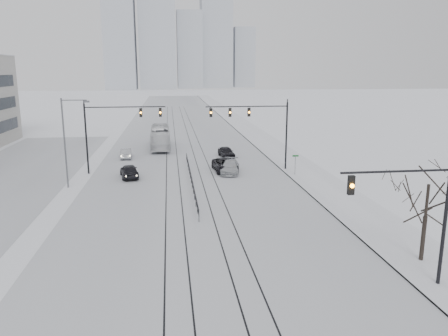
# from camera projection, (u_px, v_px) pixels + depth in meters

# --- Properties ---
(road) EXTENTS (22.00, 260.00, 0.02)m
(road) POSITION_uv_depth(u_px,v_px,m) (182.00, 139.00, 74.92)
(road) COLOR silver
(road) RESTS_ON ground
(sidewalk_east) EXTENTS (5.00, 260.00, 0.16)m
(sidewalk_east) POSITION_uv_depth(u_px,v_px,m) (259.00, 138.00, 76.54)
(sidewalk_east) COLOR white
(sidewalk_east) RESTS_ON ground
(curb) EXTENTS (0.10, 260.00, 0.12)m
(curb) POSITION_uv_depth(u_px,v_px,m) (246.00, 138.00, 76.25)
(curb) COLOR gray
(curb) RESTS_ON ground
(parking_strip) EXTENTS (14.00, 60.00, 0.03)m
(parking_strip) POSITION_uv_depth(u_px,v_px,m) (8.00, 178.00, 48.29)
(parking_strip) COLOR silver
(parking_strip) RESTS_ON ground
(tram_rails) EXTENTS (5.30, 180.00, 0.01)m
(tram_rails) POSITION_uv_depth(u_px,v_px,m) (187.00, 164.00, 55.56)
(tram_rails) COLOR black
(tram_rails) RESTS_ON ground
(skyline) EXTENTS (96.00, 48.00, 72.00)m
(skyline) POSITION_uv_depth(u_px,v_px,m) (179.00, 39.00, 275.60)
(skyline) COLOR #A3A9B3
(skyline) RESTS_ON ground
(traffic_mast_near) EXTENTS (6.10, 0.37, 7.00)m
(traffic_mast_near) POSITION_uv_depth(u_px,v_px,m) (418.00, 208.00, 22.95)
(traffic_mast_near) COLOR black
(traffic_mast_near) RESTS_ON ground
(traffic_mast_ne) EXTENTS (9.60, 0.37, 8.00)m
(traffic_mast_ne) POSITION_uv_depth(u_px,v_px,m) (259.00, 122.00, 50.44)
(traffic_mast_ne) COLOR black
(traffic_mast_ne) RESTS_ON ground
(traffic_mast_nw) EXTENTS (9.10, 0.37, 8.00)m
(traffic_mast_nw) POSITION_uv_depth(u_px,v_px,m) (112.00, 125.00, 49.43)
(traffic_mast_nw) COLOR black
(traffic_mast_nw) RESTS_ON ground
(street_light_west) EXTENTS (2.73, 0.25, 9.00)m
(street_light_west) POSITION_uv_depth(u_px,v_px,m) (67.00, 137.00, 43.26)
(street_light_west) COLOR #595B60
(street_light_west) RESTS_ON ground
(bare_tree) EXTENTS (4.40, 4.40, 6.10)m
(bare_tree) POSITION_uv_depth(u_px,v_px,m) (428.00, 193.00, 26.17)
(bare_tree) COLOR black
(bare_tree) RESTS_ON ground
(median_fence) EXTENTS (0.06, 24.00, 1.00)m
(median_fence) POSITION_uv_depth(u_px,v_px,m) (191.00, 179.00, 45.76)
(median_fence) COLOR black
(median_fence) RESTS_ON ground
(street_sign) EXTENTS (0.70, 0.06, 2.40)m
(street_sign) POSITION_uv_depth(u_px,v_px,m) (295.00, 162.00, 48.90)
(street_sign) COLOR #595B60
(street_sign) RESTS_ON ground
(sedan_sb_inner) EXTENTS (2.59, 4.72, 1.52)m
(sedan_sb_inner) POSITION_uv_depth(u_px,v_px,m) (129.00, 171.00, 48.21)
(sedan_sb_inner) COLOR black
(sedan_sb_inner) RESTS_ON ground
(sedan_sb_outer) EXTENTS (1.65, 4.11, 1.33)m
(sedan_sb_outer) POSITION_uv_depth(u_px,v_px,m) (126.00, 153.00, 58.96)
(sedan_sb_outer) COLOR #AAADB2
(sedan_sb_outer) RESTS_ON ground
(sedan_nb_front) EXTENTS (2.84, 5.55, 1.50)m
(sedan_nb_front) POSITION_uv_depth(u_px,v_px,m) (225.00, 165.00, 51.16)
(sedan_nb_front) COLOR black
(sedan_nb_front) RESTS_ON ground
(sedan_nb_right) EXTENTS (2.91, 5.28, 1.45)m
(sedan_nb_right) POSITION_uv_depth(u_px,v_px,m) (230.00, 167.00, 50.38)
(sedan_nb_right) COLOR #AEB2B6
(sedan_nb_right) RESTS_ON ground
(sedan_nb_far) EXTENTS (2.26, 4.29, 1.39)m
(sedan_nb_far) POSITION_uv_depth(u_px,v_px,m) (226.00, 152.00, 59.75)
(sedan_nb_far) COLOR black
(sedan_nb_far) RESTS_ON ground
(box_truck) EXTENTS (2.95, 11.82, 3.28)m
(box_truck) POSITION_uv_depth(u_px,v_px,m) (160.00, 137.00, 66.43)
(box_truck) COLOR silver
(box_truck) RESTS_ON ground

